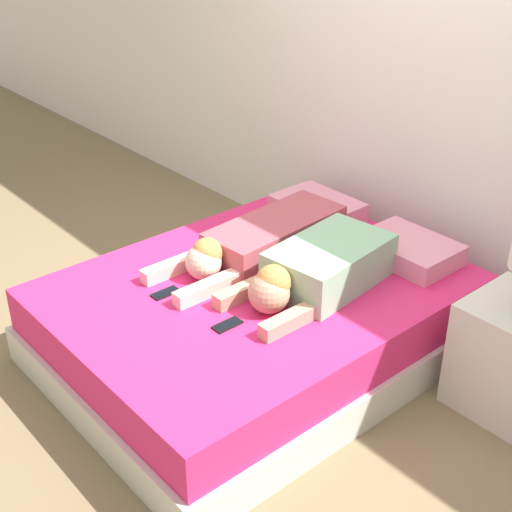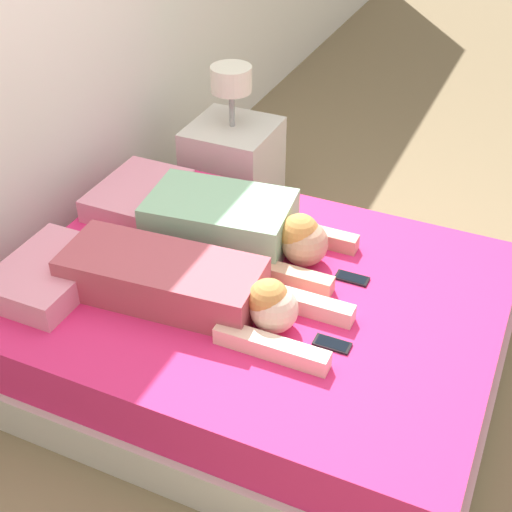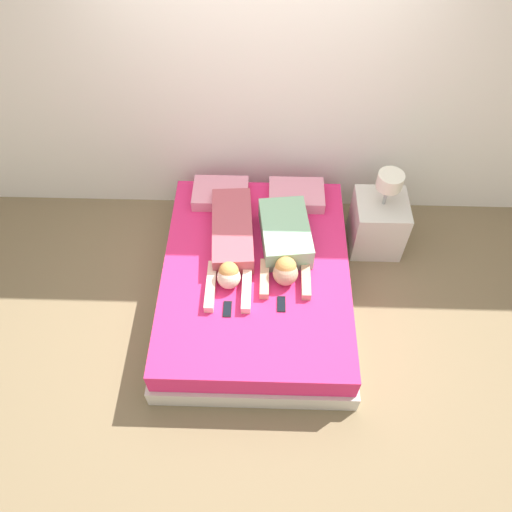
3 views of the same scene
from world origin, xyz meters
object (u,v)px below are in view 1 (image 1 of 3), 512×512
at_px(pillow_head_right, 409,250).
at_px(person_right, 316,270).
at_px(pillow_head_left, 317,208).
at_px(person_left, 259,241).
at_px(cell_phone_left, 165,293).
at_px(bed, 256,318).
at_px(cell_phone_right, 227,325).

distance_m(pillow_head_right, person_right, 0.59).
distance_m(pillow_head_left, person_right, 0.81).
distance_m(pillow_head_left, person_left, 0.58).
relative_size(pillow_head_right, cell_phone_left, 3.52).
bearing_deg(pillow_head_right, pillow_head_left, 180.00).
bearing_deg(pillow_head_left, pillow_head_right, 0.00).
bearing_deg(bed, cell_phone_left, -117.17).
distance_m(pillow_head_right, cell_phone_left, 1.28).
bearing_deg(cell_phone_right, bed, 120.52).
distance_m(person_left, cell_phone_left, 0.60).
bearing_deg(pillow_head_left, cell_phone_right, -64.02).
distance_m(pillow_head_left, cell_phone_right, 1.23).
xyz_separation_m(pillow_head_left, person_right, (0.57, -0.58, 0.05)).
xyz_separation_m(pillow_head_right, cell_phone_right, (-0.13, -1.11, -0.05)).
bearing_deg(person_left, pillow_head_right, 46.34).
xyz_separation_m(person_left, cell_phone_right, (0.41, -0.54, -0.08)).
relative_size(bed, pillow_head_left, 4.12).
height_order(pillow_head_left, person_right, person_right).
bearing_deg(pillow_head_left, bed, -66.19).
relative_size(bed, pillow_head_right, 4.12).
distance_m(pillow_head_right, cell_phone_right, 1.12).
relative_size(pillow_head_left, pillow_head_right, 1.00).
bearing_deg(pillow_head_right, person_right, -100.32).
bearing_deg(cell_phone_left, pillow_head_right, 65.02).
distance_m(pillow_head_left, cell_phone_left, 1.17).
distance_m(bed, pillow_head_right, 0.88).
height_order(person_right, cell_phone_right, person_right).
distance_m(bed, person_left, 0.41).
relative_size(pillow_head_right, person_left, 0.42).
xyz_separation_m(person_left, cell_phone_left, (-0.00, -0.60, -0.08)).
xyz_separation_m(pillow_head_right, cell_phone_left, (-0.54, -1.16, -0.05)).
height_order(bed, cell_phone_right, cell_phone_right).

